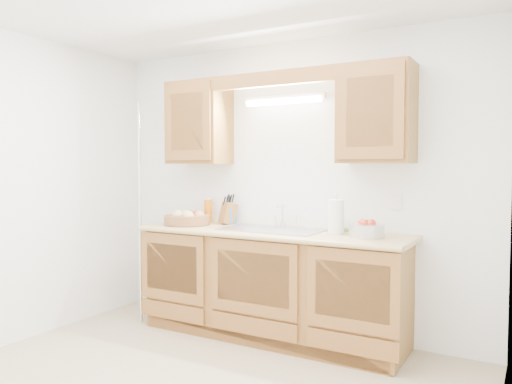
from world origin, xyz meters
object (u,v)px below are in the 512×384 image
Objects in this scene: paper_towel at (336,217)px; knife_block at (228,213)px; fruit_basket at (187,218)px; apple_bowl at (367,229)px.

knife_block is at bearing 174.27° from paper_towel.
fruit_basket is 1.83× the size of knife_block.
paper_towel is (1.08, -0.11, 0.03)m from knife_block.
paper_towel is (1.38, 0.10, 0.07)m from fruit_basket.
knife_block is 1.37m from apple_bowl.
knife_block is at bearing 171.78° from apple_bowl.
apple_bowl is (1.35, -0.20, -0.04)m from knife_block.
paper_towel is 1.08× the size of apple_bowl.
paper_towel reaches higher than knife_block.
paper_towel is at bearing 162.27° from apple_bowl.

